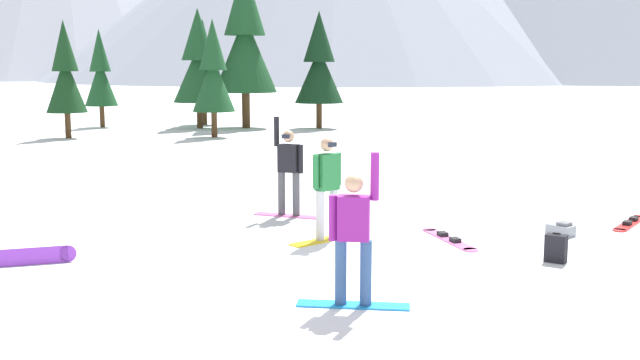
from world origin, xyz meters
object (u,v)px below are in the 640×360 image
loose_snowboard_near_right (17,257)px  backpack_grey (561,230)px  snowboarder_foreground (354,234)px  pine_tree_young (319,65)px  pine_tree_broad (203,68)px  pine_tree_tall (100,74)px  pine_tree_twin (213,73)px  backpack_black (556,249)px  pine_tree_slender (245,39)px  pine_tree_leaning (65,74)px  snowboarder_background (289,169)px  pine_tree_short (198,63)px  loose_snowboard_far_spare (449,239)px  loose_snowboard_near_left (630,223)px  snowboarder_midground (327,186)px

loose_snowboard_near_right → backpack_grey: (8.97, 2.30, -0.02)m
snowboarder_foreground → pine_tree_young: 27.67m
pine_tree_broad → pine_tree_tall: 5.18m
pine_tree_young → pine_tree_twin: (-4.38, -4.82, -0.36)m
backpack_grey → pine_tree_young: bearing=102.3°
backpack_black → pine_tree_slender: (-8.16, 25.53, 4.14)m
pine_tree_broad → pine_tree_twin: bearing=-76.2°
backpack_grey → pine_tree_leaning: bearing=130.9°
snowboarder_background → pine_tree_slender: bearing=99.5°
pine_tree_tall → pine_tree_young: bearing=-1.7°
pine_tree_tall → pine_tree_twin: (6.55, -5.15, 0.09)m
loose_snowboard_near_right → pine_tree_short: bearing=94.6°
backpack_grey → pine_tree_broad: (-11.20, 25.59, 2.86)m
loose_snowboard_near_right → backpack_black: (8.37, 0.46, 0.08)m
loose_snowboard_far_spare → pine_tree_slender: (-6.69, 24.09, 4.33)m
loose_snowboard_near_left → pine_tree_tall: bearing=128.0°
snowboarder_foreground → pine_tree_broad: bearing=104.0°
pine_tree_slender → pine_tree_short: size_ratio=1.37×
snowboarder_midground → pine_tree_slender: size_ratio=0.23×
backpack_black → pine_tree_broad: pine_tree_broad is taller
loose_snowboard_near_left → pine_tree_tall: (-17.71, 22.69, 2.64)m
snowboarder_background → pine_tree_slender: pine_tree_slender is taller
loose_snowboard_far_spare → pine_tree_twin: size_ratio=0.37×
loose_snowboard_far_spare → pine_tree_young: 24.24m
pine_tree_young → snowboarder_background: bearing=-89.8°
pine_tree_young → pine_tree_tall: size_ratio=1.17×
snowboarder_foreground → loose_snowboard_near_right: bearing=160.7°
pine_tree_slender → pine_tree_short: bearing=-170.6°
loose_snowboard_near_right → pine_tree_short: pine_tree_short is taller
pine_tree_twin → loose_snowboard_near_left: bearing=-57.5°
snowboarder_foreground → pine_tree_short: size_ratio=0.34×
snowboarder_background → pine_tree_broad: size_ratio=0.37×
loose_snowboard_near_left → backpack_black: size_ratio=3.55×
snowboarder_foreground → pine_tree_leaning: size_ratio=0.40×
loose_snowboard_far_spare → pine_tree_young: size_ratio=0.32×
pine_tree_broad → backpack_black: bearing=-68.9°
backpack_black → pine_tree_leaning: 25.08m
backpack_black → pine_tree_slender: size_ratio=0.06×
snowboarder_foreground → loose_snowboard_near_right: 5.52m
snowboarder_background → pine_tree_twin: size_ratio=0.40×
backpack_grey → snowboarder_foreground: bearing=-132.9°
loose_snowboard_near_right → snowboarder_midground: bearing=21.3°
snowboarder_foreground → loose_snowboard_near_left: size_ratio=1.18×
loose_snowboard_near_right → pine_tree_slender: pine_tree_slender is taller
loose_snowboard_far_spare → loose_snowboard_near_right: 7.16m
backpack_black → snowboarder_midground: bearing=159.0°
snowboarder_midground → pine_tree_leaning: (-11.44, 18.52, 1.74)m
pine_tree_leaning → pine_tree_twin: bearing=5.3°
pine_tree_young → pine_tree_short: pine_tree_short is taller
pine_tree_broad → snowboarder_background: bearing=-75.6°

